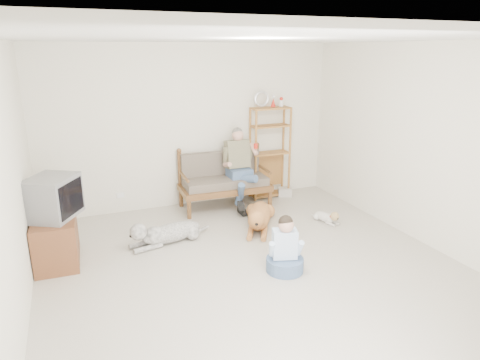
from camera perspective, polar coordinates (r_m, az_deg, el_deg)
name	(u,v)px	position (r m, az deg, el deg)	size (l,w,h in m)	color
floor	(259,275)	(5.26, 2.51, -12.51)	(5.50, 5.50, 0.00)	beige
ceiling	(262,38)	(4.58, 2.97, 18.38)	(5.50, 5.50, 0.00)	white
wall_back	(192,127)	(7.27, -6.47, 7.08)	(5.00, 5.00, 0.00)	silver
wall_front	(475,290)	(2.69, 28.80, -12.70)	(5.00, 5.00, 0.00)	silver
wall_left	(7,194)	(4.37, -28.61, -1.61)	(5.50, 5.50, 0.00)	silver
wall_right	(432,148)	(6.20, 24.26, 3.96)	(5.50, 5.50, 0.00)	silver
loveseat	(224,179)	(7.26, -2.20, 0.14)	(1.53, 0.76, 0.95)	brown
man	(241,173)	(7.08, 0.07, 0.88)	(0.51, 0.74, 1.19)	#485E84
etagere	(270,152)	(7.67, 4.00, 3.78)	(0.72, 0.32, 1.92)	olive
book_stack	(285,192)	(7.92, 5.99, -1.60)	(0.24, 0.18, 0.15)	beige
tv_stand	(56,239)	(5.90, -23.37, -7.29)	(0.53, 0.92, 0.60)	brown
crt_tv	(53,197)	(5.71, -23.69, -2.14)	(0.74, 0.78, 0.51)	slate
wall_outlet	(120,195)	(7.29, -15.66, -1.96)	(0.12, 0.02, 0.08)	white
golden_retriever	(259,217)	(6.49, 2.54, -4.89)	(0.77, 1.27, 0.42)	#AD743C
shaggy_dog	(165,233)	(6.06, -10.03, -6.98)	(1.26, 0.48, 0.38)	white
terrier	(327,217)	(6.82, 11.59, -4.86)	(0.25, 0.56, 0.21)	silver
child	(285,251)	(5.25, 6.01, -9.42)	(0.46, 0.46, 0.72)	#485E84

